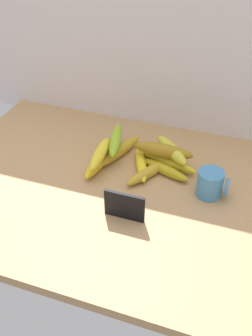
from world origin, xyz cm
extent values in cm
cube|color=tan|center=(0.00, 0.00, 1.50)|extent=(110.00, 76.00, 3.00)
cube|color=silver|center=(0.00, 39.00, 35.00)|extent=(130.00, 2.00, 70.00)
cube|color=black|center=(6.48, -11.28, 7.20)|extent=(11.00, 0.80, 8.40)
cube|color=olive|center=(6.48, -10.48, 3.30)|extent=(9.90, 1.20, 0.60)
cylinder|color=#4487BC|center=(26.10, 5.50, 6.96)|extent=(7.36, 7.36, 7.92)
torus|color=#4487BC|center=(30.78, 5.50, 6.96)|extent=(1.00, 5.43, 5.43)
ellipsoid|color=gold|center=(12.01, 10.41, 4.61)|extent=(16.68, 8.59, 3.22)
ellipsoid|color=gold|center=(-4.40, 14.87, 4.86)|extent=(10.24, 20.51, 3.72)
ellipsoid|color=yellow|center=(11.22, 14.65, 4.86)|extent=(20.93, 9.41, 3.72)
ellipsoid|color=yellow|center=(-8.37, 7.41, 4.86)|extent=(5.01, 17.89, 3.72)
ellipsoid|color=gold|center=(7.49, 7.33, 4.66)|extent=(11.25, 16.45, 3.32)
ellipsoid|color=yellow|center=(4.22, 10.94, 4.60)|extent=(9.81, 17.71, 3.20)
ellipsoid|color=yellow|center=(-7.67, 6.97, 8.49)|extent=(4.97, 17.01, 3.56)
ellipsoid|color=gold|center=(12.50, 15.59, 8.65)|extent=(14.15, 14.53, 3.87)
ellipsoid|color=#91BD27|center=(-5.71, 15.32, 8.52)|extent=(7.77, 18.79, 3.61)
ellipsoid|color=#9F7419|center=(10.22, 14.14, 8.84)|extent=(18.71, 4.34, 4.24)
camera|label=1|loc=(30.51, -79.77, 76.34)|focal=40.87mm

